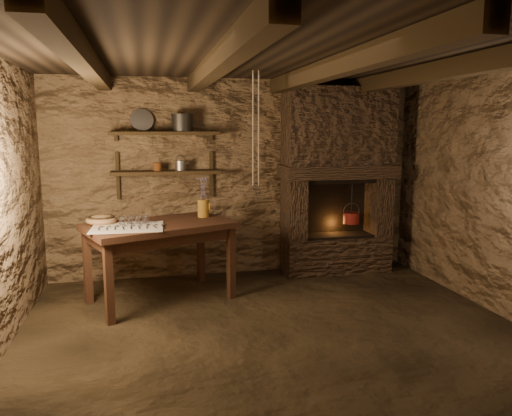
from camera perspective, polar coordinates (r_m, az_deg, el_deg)
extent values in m
plane|color=black|center=(4.57, 2.31, -14.21)|extent=(4.50, 4.50, 0.00)
cube|color=#503925|center=(6.18, -2.39, 3.45)|extent=(4.50, 0.04, 2.40)
cube|color=#503925|center=(2.40, 14.89, -5.85)|extent=(4.50, 0.04, 2.40)
cube|color=#503925|center=(5.28, 26.72, 1.53)|extent=(0.04, 4.00, 2.40)
cube|color=black|center=(4.24, 2.52, 17.14)|extent=(4.50, 4.00, 0.04)
cube|color=black|center=(4.10, -18.99, 15.67)|extent=(0.14, 3.95, 0.16)
cube|color=black|center=(4.13, -4.48, 16.08)|extent=(0.14, 3.95, 0.16)
cube|color=black|center=(4.38, 9.08, 15.59)|extent=(0.14, 3.95, 0.16)
cube|color=black|center=(4.83, 20.55, 14.51)|extent=(0.14, 3.95, 0.16)
cube|color=black|center=(5.92, -10.26, 4.04)|extent=(1.25, 0.30, 0.04)
cube|color=black|center=(5.90, -10.39, 8.40)|extent=(1.25, 0.30, 0.04)
cube|color=#322319|center=(6.46, 9.06, -5.19)|extent=(1.35, 0.45, 0.45)
cube|color=#322319|center=(6.16, 4.33, -0.10)|extent=(0.23, 0.45, 0.75)
cube|color=#322319|center=(6.57, 13.76, 0.24)|extent=(0.23, 0.45, 0.75)
cube|color=#322319|center=(6.26, 9.41, 4.15)|extent=(1.43, 0.51, 0.16)
cube|color=#322319|center=(6.27, 9.43, 9.18)|extent=(1.35, 0.45, 0.94)
cube|color=black|center=(6.52, 8.57, 0.34)|extent=(0.90, 0.06, 0.75)
cube|color=#321C11|center=(5.27, -11.00, -2.04)|extent=(1.67, 1.32, 0.06)
cube|color=#321C11|center=(5.29, -10.97, -3.04)|extent=(1.51, 1.15, 0.10)
cube|color=silver|center=(5.09, -14.47, -2.14)|extent=(0.71, 0.59, 0.01)
cylinder|color=#9A681D|center=(5.54, -6.05, -0.03)|extent=(0.13, 0.13, 0.19)
torus|color=#9A681D|center=(5.55, -5.38, 0.19)|extent=(0.02, 0.11, 0.11)
ellipsoid|color=olive|center=(5.36, -17.25, -1.35)|extent=(0.39, 0.39, 0.11)
cylinder|color=#282624|center=(5.91, -8.43, 9.52)|extent=(0.25, 0.25, 0.18)
cylinder|color=#A9A9A3|center=(5.99, -12.93, 9.78)|extent=(0.28, 0.15, 0.26)
cylinder|color=#5B2C12|center=(5.91, -11.20, 4.64)|extent=(0.09, 0.09, 0.09)
cylinder|color=maroon|center=(6.39, 10.83, -1.13)|extent=(0.21, 0.21, 0.14)
torus|color=#282624|center=(6.38, 10.85, -0.38)|extent=(0.22, 0.01, 0.22)
cylinder|color=#282624|center=(6.36, 10.89, 1.09)|extent=(0.01, 0.01, 0.44)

